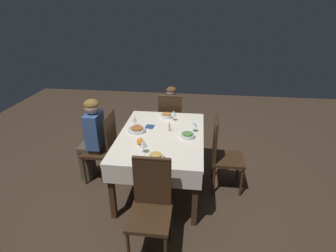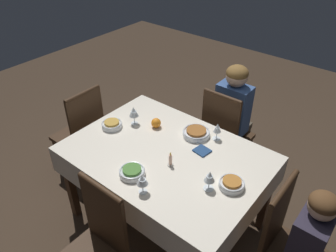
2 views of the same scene
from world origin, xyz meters
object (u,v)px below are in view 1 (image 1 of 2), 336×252
object	(u,v)px
bowl_south	(188,135)
bowl_west	(156,157)
person_adult_denim	(92,135)
wine_glass_east	(174,114)
candle_centerpiece	(169,128)
orange_fruit	(140,141)
napkin_red_folded	(150,127)
chair_north	(104,145)
person_child_dark	(172,113)
chair_south	(223,152)
wine_glass_west	(143,143)
chair_east	(171,120)
bowl_north	(137,130)
chair_west	(151,204)
wine_glass_north	(135,119)
dining_table	(161,140)
bowl_east	(166,115)
wine_glass_south	(194,124)

from	to	relation	value
bowl_south	bowl_west	world-z (taller)	same
person_adult_denim	bowl_west	world-z (taller)	person_adult_denim
wine_glass_east	candle_centerpiece	xyz separation A→B (m)	(-0.34, 0.02, -0.06)
orange_fruit	napkin_red_folded	world-z (taller)	orange_fruit
chair_north	person_child_dark	world-z (taller)	person_child_dark
chair_south	wine_glass_west	size ratio (longest dim) A/B	6.08
chair_east	napkin_red_folded	xyz separation A→B (m)	(-0.79, 0.19, 0.24)
bowl_north	person_adult_denim	bearing A→B (deg)	89.12
chair_west	wine_glass_west	xyz separation A→B (m)	(0.54, 0.17, 0.35)
chair_east	wine_glass_north	world-z (taller)	chair_east
person_child_dark	orange_fruit	size ratio (longest dim) A/B	12.98
wine_glass_north	wine_glass_east	bearing A→B (deg)	-63.13
chair_north	person_adult_denim	xyz separation A→B (m)	(0.00, 0.16, 0.14)
bowl_north	napkin_red_folded	xyz separation A→B (m)	(0.15, -0.14, -0.02)
dining_table	bowl_west	size ratio (longest dim) A/B	8.68
dining_table	napkin_red_folded	bearing A→B (deg)	42.35
bowl_east	wine_glass_south	bearing A→B (deg)	-136.00
bowl_south	wine_glass_west	distance (m)	0.63
person_adult_denim	person_child_dark	size ratio (longest dim) A/B	1.11
chair_west	orange_fruit	world-z (taller)	chair_west
wine_glass_south	wine_glass_west	bearing A→B (deg)	137.85
wine_glass_west	orange_fruit	xyz separation A→B (m)	(0.18, 0.08, -0.07)
chair_north	wine_glass_north	world-z (taller)	chair_north
wine_glass_south	napkin_red_folded	distance (m)	0.60
wine_glass_west	bowl_north	bearing A→B (deg)	20.82
wine_glass_north	napkin_red_folded	world-z (taller)	wine_glass_north
chair_north	chair_west	distance (m)	1.34
chair_south	person_adult_denim	world-z (taller)	person_adult_denim
wine_glass_south	wine_glass_west	xyz separation A→B (m)	(-0.59, 0.53, 0.01)
chair_south	wine_glass_east	world-z (taller)	chair_south
person_adult_denim	dining_table	bearing A→B (deg)	86.43
chair_north	person_adult_denim	distance (m)	0.21
wine_glass_north	person_child_dark	bearing A→B (deg)	-22.12
bowl_south	candle_centerpiece	distance (m)	0.28
wine_glass_south	bowl_west	world-z (taller)	wine_glass_south
bowl_east	napkin_red_folded	xyz separation A→B (m)	(-0.36, 0.18, -0.02)
wine_glass_east	wine_glass_south	bearing A→B (deg)	-136.99
bowl_west	chair_west	bearing A→B (deg)	-178.14
wine_glass_east	wine_glass_west	distance (m)	0.93
chair_south	person_adult_denim	xyz separation A→B (m)	(-0.00, 1.72, 0.14)
chair_west	napkin_red_folded	bearing A→B (deg)	100.61
dining_table	chair_south	size ratio (longest dim) A/B	1.49
chair_north	bowl_north	bearing A→B (deg)	88.83
chair_north	wine_glass_west	xyz separation A→B (m)	(-0.51, -0.66, 0.35)
wine_glass_south	napkin_red_folded	xyz separation A→B (m)	(0.07, 0.59, -0.10)
chair_north	bowl_north	xyz separation A→B (m)	(-0.01, -0.46, 0.26)
wine_glass_north	orange_fruit	world-z (taller)	wine_glass_north
bowl_east	wine_glass_west	bearing A→B (deg)	173.04
orange_fruit	bowl_east	bearing A→B (deg)	-13.57
bowl_south	orange_fruit	size ratio (longest dim) A/B	2.21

